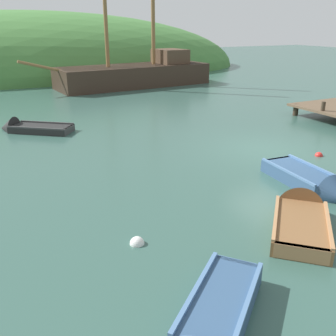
{
  "coord_description": "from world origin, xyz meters",
  "views": [
    {
      "loc": [
        -9.96,
        -11.07,
        4.66
      ],
      "look_at": [
        -4.77,
        -0.8,
        0.32
      ],
      "focal_mm": 41.01,
      "sensor_mm": 36.0,
      "label": 1
    }
  ],
  "objects_px": {
    "rowboat_near_dock": "(29,129)",
    "rowboat_outer_right": "(300,220)",
    "sailing_ship": "(136,78)",
    "buoy_red": "(319,156)",
    "rowboat_center": "(311,183)",
    "rowboat_far": "(213,325)",
    "buoy_white": "(137,244)"
  },
  "relations": [
    {
      "from": "buoy_red",
      "to": "rowboat_near_dock",
      "type": "bearing_deg",
      "value": 136.91
    },
    {
      "from": "rowboat_near_dock",
      "to": "rowboat_outer_right",
      "type": "height_order",
      "value": "rowboat_outer_right"
    },
    {
      "from": "rowboat_center",
      "to": "sailing_ship",
      "type": "bearing_deg",
      "value": 176.19
    },
    {
      "from": "rowboat_center",
      "to": "rowboat_far",
      "type": "xyz_separation_m",
      "value": [
        -5.86,
        -3.59,
        -0.0
      ]
    },
    {
      "from": "sailing_ship",
      "to": "rowboat_far",
      "type": "distance_m",
      "value": 26.41
    },
    {
      "from": "rowboat_outer_right",
      "to": "sailing_ship",
      "type": "bearing_deg",
      "value": 31.83
    },
    {
      "from": "sailing_ship",
      "to": "buoy_red",
      "type": "relative_size",
      "value": 51.11
    },
    {
      "from": "rowboat_outer_right",
      "to": "buoy_red",
      "type": "bearing_deg",
      "value": -7.23
    },
    {
      "from": "sailing_ship",
      "to": "buoy_red",
      "type": "bearing_deg",
      "value": 83.51
    },
    {
      "from": "sailing_ship",
      "to": "rowboat_center",
      "type": "bearing_deg",
      "value": 76.88
    },
    {
      "from": "sailing_ship",
      "to": "rowboat_center",
      "type": "xyz_separation_m",
      "value": [
        -3.02,
        -21.28,
        -0.46
      ]
    },
    {
      "from": "rowboat_near_dock",
      "to": "buoy_red",
      "type": "xyz_separation_m",
      "value": [
        9.22,
        -8.62,
        -0.09
      ]
    },
    {
      "from": "rowboat_far",
      "to": "buoy_red",
      "type": "distance_m",
      "value": 10.11
    },
    {
      "from": "buoy_white",
      "to": "sailing_ship",
      "type": "bearing_deg",
      "value": 67.72
    },
    {
      "from": "rowboat_center",
      "to": "buoy_white",
      "type": "relative_size",
      "value": 9.61
    },
    {
      "from": "rowboat_far",
      "to": "sailing_ship",
      "type": "bearing_deg",
      "value": -149.62
    },
    {
      "from": "buoy_white",
      "to": "rowboat_center",
      "type": "bearing_deg",
      "value": 5.58
    },
    {
      "from": "rowboat_near_dock",
      "to": "buoy_red",
      "type": "distance_m",
      "value": 12.62
    },
    {
      "from": "rowboat_center",
      "to": "buoy_white",
      "type": "xyz_separation_m",
      "value": [
        -5.93,
        -0.58,
        -0.14
      ]
    },
    {
      "from": "sailing_ship",
      "to": "buoy_white",
      "type": "xyz_separation_m",
      "value": [
        -8.96,
        -21.86,
        -0.61
      ]
    },
    {
      "from": "sailing_ship",
      "to": "rowboat_near_dock",
      "type": "distance_m",
      "value": 14.39
    },
    {
      "from": "sailing_ship",
      "to": "buoy_red",
      "type": "height_order",
      "value": "sailing_ship"
    },
    {
      "from": "sailing_ship",
      "to": "buoy_white",
      "type": "relative_size",
      "value": 44.07
    },
    {
      "from": "rowboat_outer_right",
      "to": "rowboat_far",
      "type": "bearing_deg",
      "value": 161.82
    },
    {
      "from": "rowboat_outer_right",
      "to": "rowboat_far",
      "type": "relative_size",
      "value": 1.04
    },
    {
      "from": "rowboat_near_dock",
      "to": "buoy_white",
      "type": "distance_m",
      "value": 11.27
    },
    {
      "from": "buoy_white",
      "to": "buoy_red",
      "type": "bearing_deg",
      "value": 17.19
    },
    {
      "from": "buoy_white",
      "to": "rowboat_outer_right",
      "type": "bearing_deg",
      "value": -14.0
    },
    {
      "from": "rowboat_near_dock",
      "to": "rowboat_center",
      "type": "xyz_separation_m",
      "value": [
        6.68,
        -10.66,
        0.06
      ]
    },
    {
      "from": "rowboat_outer_right",
      "to": "rowboat_far",
      "type": "distance_m",
      "value": 4.37
    },
    {
      "from": "rowboat_outer_right",
      "to": "buoy_red",
      "type": "height_order",
      "value": "rowboat_outer_right"
    },
    {
      "from": "sailing_ship",
      "to": "rowboat_outer_right",
      "type": "relative_size",
      "value": 4.98
    }
  ]
}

